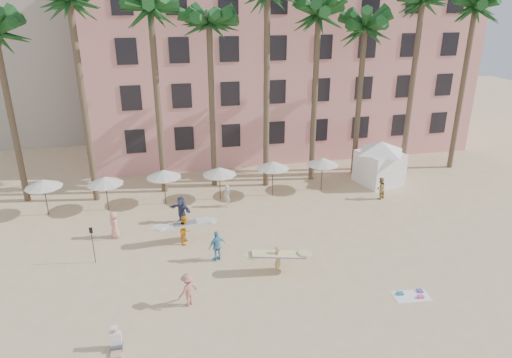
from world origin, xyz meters
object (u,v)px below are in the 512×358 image
Objects in this scene: pink_hotel at (278,64)px; carrier_yellow at (278,257)px; cabana at (380,159)px; carrier_white at (185,228)px.

carrier_yellow is at bearing -104.96° from pink_hotel.
cabana is 1.72× the size of carrier_white.
carrier_yellow is 6.38m from carrier_white.
cabana is 1.83× the size of carrier_yellow.
pink_hotel is 25.75m from carrier_yellow.
carrier_white is (-4.63, 4.40, 0.05)m from carrier_yellow.
carrier_yellow is at bearing -43.54° from carrier_white.
pink_hotel is 11.80× the size of carrier_yellow.
carrier_yellow is 0.94× the size of carrier_white.
cabana is at bearing 21.99° from carrier_white.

